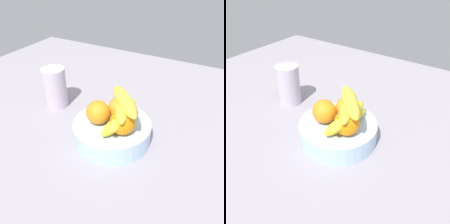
# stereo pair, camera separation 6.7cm
# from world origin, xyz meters

# --- Properties ---
(ground_plane) EXTENTS (1.80, 1.40, 0.03)m
(ground_plane) POSITION_xyz_m (0.00, 0.00, -0.01)
(ground_plane) COLOR gray
(fruit_bowl) EXTENTS (0.24, 0.24, 0.06)m
(fruit_bowl) POSITION_xyz_m (-0.03, -0.03, 0.03)
(fruit_bowl) COLOR #A7C5E7
(fruit_bowl) RESTS_ON ground_plane
(orange_front_left) EXTENTS (0.07, 0.07, 0.07)m
(orange_front_left) POSITION_xyz_m (-0.07, -0.04, 0.10)
(orange_front_left) COLOR orange
(orange_front_left) RESTS_ON fruit_bowl
(orange_front_right) EXTENTS (0.07, 0.07, 0.07)m
(orange_front_right) POSITION_xyz_m (0.02, -0.05, 0.10)
(orange_front_right) COLOR orange
(orange_front_right) RESTS_ON fruit_bowl
(orange_center) EXTENTS (0.07, 0.07, 0.07)m
(orange_center) POSITION_xyz_m (-0.02, 0.01, 0.10)
(orange_center) COLOR orange
(orange_center) RESTS_ON fruit_bowl
(banana_bunch) EXTENTS (0.15, 0.18, 0.11)m
(banana_bunch) POSITION_xyz_m (0.00, -0.02, 0.11)
(banana_bunch) COLOR yellow
(banana_bunch) RESTS_ON fruit_bowl
(thermos_tumbler) EXTENTS (0.08, 0.08, 0.15)m
(thermos_tumbler) POSITION_xyz_m (-0.31, 0.05, 0.07)
(thermos_tumbler) COLOR #BBAEC4
(thermos_tumbler) RESTS_ON ground_plane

